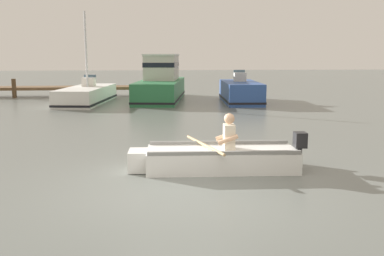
{
  "coord_description": "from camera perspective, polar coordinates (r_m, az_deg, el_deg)",
  "views": [
    {
      "loc": [
        -0.48,
        -7.32,
        2.38
      ],
      "look_at": [
        0.45,
        3.31,
        0.55
      ],
      "focal_mm": 40.07,
      "sensor_mm": 36.0,
      "label": 1
    }
  ],
  "objects": [
    {
      "name": "ground_plane",
      "position": [
        7.71,
        -1.2,
        -8.24
      ],
      "size": [
        120.0,
        120.0,
        0.0
      ],
      "primitive_type": "plane",
      "color": "slate"
    },
    {
      "name": "wooden_dock",
      "position": [
        26.08,
        -18.06,
        5.09
      ],
      "size": [
        12.58,
        1.64,
        1.07
      ],
      "color": "brown",
      "rests_on": "ground"
    },
    {
      "name": "rowboat_with_person",
      "position": [
        8.98,
        3.51,
        -3.99
      ],
      "size": [
        3.71,
        1.94,
        1.19
      ],
      "color": "white",
      "rests_on": "ground"
    },
    {
      "name": "moored_boat_white",
      "position": [
        22.1,
        -13.79,
        4.28
      ],
      "size": [
        2.5,
        5.7,
        4.49
      ],
      "color": "white",
      "rests_on": "ground"
    },
    {
      "name": "moored_boat_green",
      "position": [
        22.91,
        -4.15,
        5.99
      ],
      "size": [
        2.99,
        6.82,
        2.42
      ],
      "color": "#287042",
      "rests_on": "ground"
    },
    {
      "name": "moored_boat_blue",
      "position": [
        21.81,
        6.48,
        4.72
      ],
      "size": [
        1.95,
        4.57,
        1.62
      ],
      "color": "#2D519E",
      "rests_on": "ground"
    }
  ]
}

